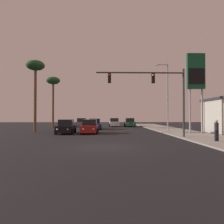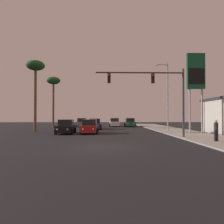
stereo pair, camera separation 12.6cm
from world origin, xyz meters
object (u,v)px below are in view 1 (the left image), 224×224
Objects in this scene: traffic_light_mast at (158,88)px; street_lamp at (167,93)px; pedestrian_on_sidewalk at (217,129)px; car_white at (114,123)px; car_blue at (95,124)px; car_green at (130,123)px; gas_station_sign at (196,76)px; car_black at (66,127)px; car_red at (90,127)px; palm_tree_near at (35,70)px; car_grey at (82,123)px; palm_tree_mid at (53,83)px.

street_lamp is (3.16, 8.26, 0.33)m from traffic_light_mast.
car_white is at bearing 104.81° from pedestrian_on_sidewalk.
car_blue is 20.47m from pedestrian_on_sidewalk.
car_blue is at bearing 115.74° from traffic_light_mast.
pedestrian_on_sidewalk is at bearing 99.26° from car_green.
car_blue is 10.42m from car_green.
car_white is 22.00m from gas_station_sign.
car_black and car_red have the same top height.
gas_station_sign is 0.96× the size of palm_tree_near.
car_blue is 1.00× the size of car_red.
gas_station_sign is (11.84, -10.41, 5.86)m from car_blue.
car_black is 16.42m from car_grey.
car_blue is at bearing 120.68° from pedestrian_on_sidewalk.
car_green is 0.46× the size of palm_tree_near.
traffic_light_mast is at bearing -29.80° from palm_tree_near.
car_grey is at bearing 39.17° from palm_tree_mid.
car_black is 1.00× the size of car_grey.
pedestrian_on_sidewalk reaches higher than car_black.
car_red is at bearing 140.02° from traffic_light_mast.
car_green is at bearing -111.55° from car_red.
car_red is 0.48× the size of gas_station_sign.
car_green is 20.25m from gas_station_sign.
traffic_light_mast is at bearing 115.87° from car_blue.
gas_station_sign is at bearing 138.84° from car_blue.
car_red is at bearing -166.17° from street_lamp.
car_grey is at bearing 7.84° from car_white.
traffic_light_mast reaches higher than car_red.
gas_station_sign is 24.37m from palm_tree_mid.
car_blue is 16.82m from gas_station_sign.
car_green is at bearing 98.86° from pedestrian_on_sidewalk.
car_blue is at bearing 150.24° from street_lamp.
car_blue and car_black have the same top height.
car_grey is at bearing -79.74° from car_red.
palm_tree_near is (0.09, -10.00, 0.32)m from palm_tree_mid.
car_white is 0.46× the size of palm_tree_near.
palm_tree_mid is 10.01m from palm_tree_near.
pedestrian_on_sidewalk reaches higher than car_red.
car_black is 9.07m from palm_tree_near.
car_blue is at bearing 68.00° from car_white.
palm_tree_near is (-10.90, -14.81, 7.41)m from car_white.
car_grey is 0.46× the size of palm_tree_near.
palm_tree_mid is (-17.46, 9.87, 2.74)m from street_lamp.
palm_tree_mid reaches higher than car_blue.
car_red is (-6.62, -16.32, 0.00)m from car_green.
palm_tree_near reaches higher than car_grey.
street_lamp reaches higher than car_blue.
car_blue is at bearing 52.36° from car_green.
palm_tree_mid is (-10.99, -4.81, 7.09)m from car_white.
street_lamp and gas_station_sign have the same top height.
car_green is 14.91m from street_lamp.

